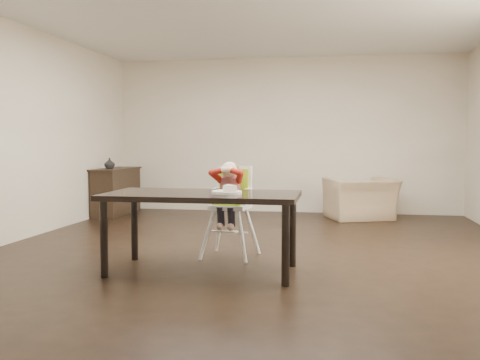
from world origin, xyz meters
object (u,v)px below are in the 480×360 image
object	(u,v)px
dining_table	(202,201)
sideboard	(116,191)
high_chair	(231,190)
armchair	(360,192)

from	to	relation	value
dining_table	sideboard	bearing A→B (deg)	123.60
high_chair	sideboard	distance (m)	3.91
dining_table	high_chair	bearing A→B (deg)	79.54
dining_table	armchair	bearing A→B (deg)	67.02
armchair	sideboard	distance (m)	4.05
armchair	sideboard	size ratio (longest dim) A/B	0.79
dining_table	armchair	xyz separation A→B (m)	(1.62, 3.83, -0.23)
armchair	dining_table	bearing A→B (deg)	46.91
armchair	sideboard	bearing A→B (deg)	-17.62
high_chair	sideboard	bearing A→B (deg)	138.53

